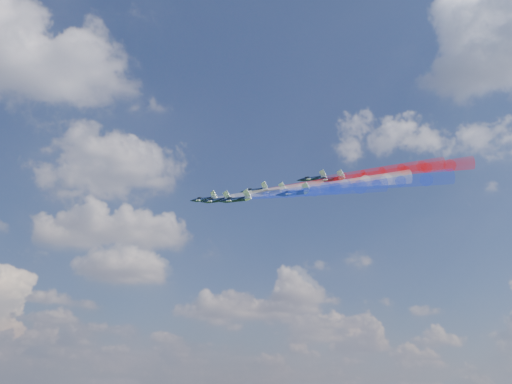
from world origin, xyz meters
name	(u,v)px	position (x,y,z in m)	size (l,w,h in m)	color
jet_lead	(204,199)	(-10.95, 3.87, 157.03)	(8.27, 10.34, 2.76)	black
trail_lead	(267,192)	(0.91, -13.84, 155.28)	(3.45, 33.64, 3.45)	white
jet_inner_left	(217,200)	(-12.13, -11.17, 152.40)	(8.27, 10.34, 2.76)	black
trail_inner_left	(286,193)	(-0.27, -28.88, 150.66)	(3.45, 33.64, 3.45)	#1A34E2
jet_inner_right	(255,190)	(2.86, -0.39, 160.01)	(8.27, 10.34, 2.76)	black
trail_inner_right	(320,183)	(14.72, -18.11, 158.26)	(3.45, 33.64, 3.45)	red
jet_outer_left	(236,200)	(-12.20, -26.22, 148.36)	(8.27, 10.34, 2.76)	black
trail_outer_left	(314,191)	(-0.35, -43.93, 146.61)	(3.45, 33.64, 3.45)	#1A34E2
jet_center_third	(272,192)	(1.64, -15.62, 155.01)	(8.27, 10.34, 2.76)	black
trail_center_third	(344,184)	(13.49, -33.34, 153.27)	(3.45, 33.64, 3.45)	white
jet_outer_right	(313,179)	(17.79, -7.81, 163.15)	(8.27, 10.34, 2.76)	black
trail_outer_right	(382,170)	(29.65, -25.52, 161.40)	(3.45, 33.64, 3.45)	red
jet_rear_left	(294,193)	(0.66, -31.58, 149.90)	(8.27, 10.34, 2.76)	black
trail_rear_left	(377,184)	(12.51, -49.29, 148.16)	(3.45, 33.64, 3.45)	#1A34E2
jet_rear_right	(329,179)	(16.80, -19.72, 159.10)	(8.27, 10.34, 2.76)	black
trail_rear_right	(405,170)	(28.65, -37.43, 157.36)	(3.45, 33.64, 3.45)	red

